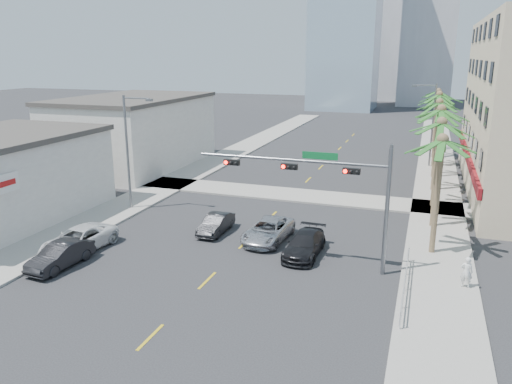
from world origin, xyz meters
TOP-DOWN VIEW (x-y plane):
  - ground at (0.00, 0.00)m, footprint 260.00×260.00m
  - sidewalk_right at (12.00, 20.00)m, footprint 4.00×120.00m
  - sidewalk_left at (-12.00, 20.00)m, footprint 4.00×120.00m
  - sidewalk_cross at (0.00, 22.00)m, footprint 80.00×4.00m
  - building_left_far at (-19.50, 28.00)m, footprint 11.00×18.00m
  - tower_far_center at (-3.00, 125.00)m, footprint 16.00×16.00m
  - traffic_signal_mast at (5.78, 7.95)m, footprint 11.12×0.54m
  - palm_tree_0 at (11.60, 12.00)m, footprint 4.80×4.80m
  - palm_tree_1 at (11.60, 17.20)m, footprint 4.80×4.80m
  - palm_tree_2 at (11.60, 22.40)m, footprint 4.80×4.80m
  - palm_tree_3 at (11.60, 27.60)m, footprint 4.80×4.80m
  - palm_tree_4 at (11.60, 32.80)m, footprint 4.80×4.80m
  - palm_tree_5 at (11.60, 38.00)m, footprint 4.80×4.80m
  - palm_tree_6 at (11.60, 43.20)m, footprint 4.80×4.80m
  - palm_tree_7 at (11.60, 48.40)m, footprint 4.80×4.80m
  - streetlight_left at (-11.00, 14.00)m, footprint 2.55×0.25m
  - streetlight_right at (11.00, 38.00)m, footprint 2.55×0.25m
  - guardrail at (10.30, 6.00)m, footprint 0.08×8.08m
  - car_parked_mid at (-8.80, 2.89)m, footprint 1.80×4.42m
  - car_parked_far at (-9.40, 5.31)m, footprint 2.91×5.52m
  - car_lane_left at (-2.58, 11.18)m, footprint 1.38×3.92m
  - car_lane_center at (1.31, 10.90)m, footprint 2.69×5.26m
  - car_lane_right at (4.17, 9.27)m, footprint 2.00×4.81m
  - pedestrian at (13.29, 7.46)m, footprint 0.63×0.42m

SIDE VIEW (x-z plane):
  - ground at x=0.00m, z-range 0.00..0.00m
  - sidewalk_right at x=12.00m, z-range 0.00..0.15m
  - sidewalk_left at x=-12.00m, z-range 0.00..0.15m
  - sidewalk_cross at x=0.00m, z-range 0.00..0.15m
  - car_lane_left at x=-2.58m, z-range 0.00..1.29m
  - guardrail at x=10.30m, z-range 0.17..1.17m
  - car_lane_right at x=4.17m, z-range 0.00..1.39m
  - car_lane_center at x=1.31m, z-range 0.00..1.42m
  - car_parked_mid at x=-8.80m, z-range 0.00..1.42m
  - car_parked_far at x=-9.40m, z-range 0.00..1.48m
  - pedestrian at x=13.29m, z-range 0.15..1.84m
  - building_left_far at x=-19.50m, z-range 0.00..7.20m
  - streetlight_left at x=-11.00m, z-range 0.56..9.56m
  - streetlight_right at x=11.00m, z-range 0.56..9.56m
  - traffic_signal_mast at x=5.78m, z-range 1.46..8.66m
  - palm_tree_0 at x=11.60m, z-range 3.18..10.98m
  - palm_tree_3 at x=11.60m, z-range 3.18..10.98m
  - palm_tree_6 at x=11.60m, z-range 3.18..10.98m
  - palm_tree_1 at x=11.60m, z-range 3.35..11.51m
  - palm_tree_4 at x=11.60m, z-range 3.35..11.51m
  - palm_tree_7 at x=11.60m, z-range 3.35..11.51m
  - palm_tree_2 at x=11.60m, z-range 3.52..12.04m
  - palm_tree_5 at x=11.60m, z-range 3.52..12.04m
  - tower_far_center at x=-3.00m, z-range 0.00..42.00m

